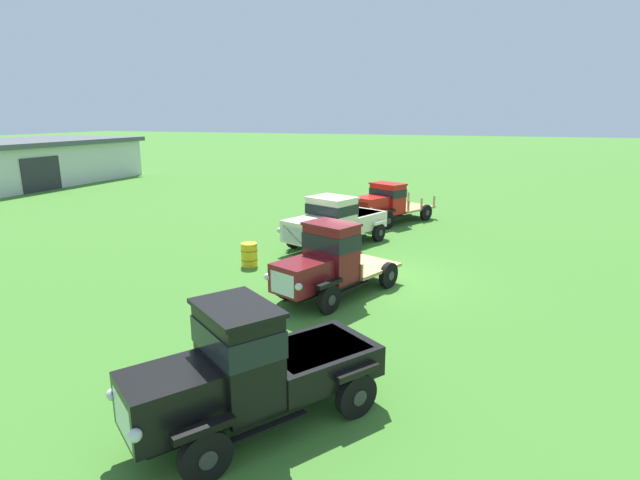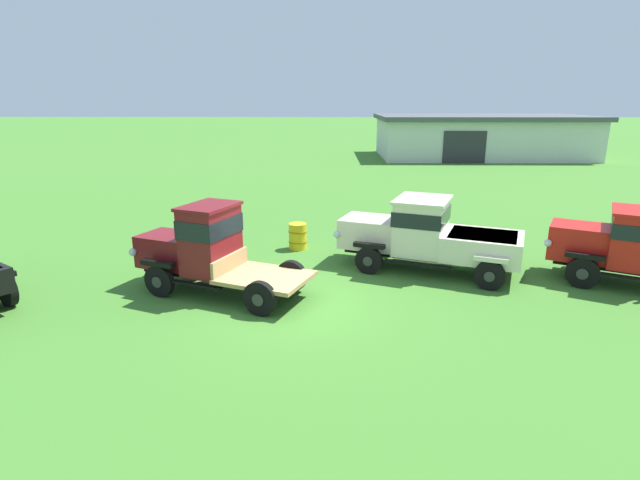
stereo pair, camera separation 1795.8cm
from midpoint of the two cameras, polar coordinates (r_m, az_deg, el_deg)
The scene contains 6 objects.
ground_plane at distance 11.59m, azimuth 41.55°, elevation -14.28°, with size 240.00×240.00×0.00m, color #3D7528.
farm_shed at distance 44.14m, azimuth 29.57°, elevation 9.60°, with size 17.03×9.54×3.41m.
vintage_truck_second_in_line at distance 10.47m, azimuth 30.21°, elevation -8.38°, with size 4.86×3.16×2.27m.
vintage_truck_midrow_center at distance 15.40m, azimuth 46.65°, elevation -4.26°, with size 5.37×3.52×2.08m.
vintage_truck_far_side at distance 18.73m, azimuth 59.52°, elevation -4.45°, with size 5.04×3.74×2.03m.
oil_drum_beside_row at distance 14.71m, azimuth 30.22°, elevation -4.65°, with size 0.61×0.61×0.86m.
Camera 2 is at (0.80, -11.13, 4.79)m, focal length 28.00 mm.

